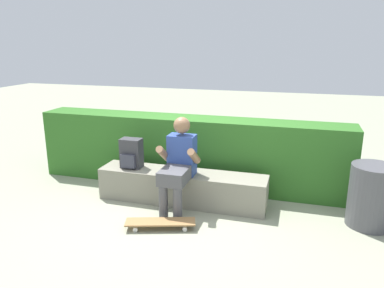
{
  "coord_description": "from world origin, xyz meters",
  "views": [
    {
      "loc": [
        1.43,
        -3.96,
        2.08
      ],
      "look_at": [
        0.13,
        0.41,
        0.81
      ],
      "focal_mm": 34.63,
      "sensor_mm": 36.0,
      "label": 1
    }
  ],
  "objects_px": {
    "backpack_on_bench": "(131,154)",
    "trash_bin": "(371,196)",
    "person_skater": "(179,162)",
    "skateboard_near_person": "(160,222)",
    "bench_main": "(182,187)"
  },
  "relations": [
    {
      "from": "backpack_on_bench",
      "to": "trash_bin",
      "type": "distance_m",
      "value": 3.01
    },
    {
      "from": "person_skater",
      "to": "trash_bin",
      "type": "bearing_deg",
      "value": 5.33
    },
    {
      "from": "skateboard_near_person",
      "to": "backpack_on_bench",
      "type": "xyz_separation_m",
      "value": [
        -0.7,
        0.76,
        0.54
      ]
    },
    {
      "from": "skateboard_near_person",
      "to": "person_skater",
      "type": "bearing_deg",
      "value": 85.97
    },
    {
      "from": "trash_bin",
      "to": "bench_main",
      "type": "bearing_deg",
      "value": -179.95
    },
    {
      "from": "person_skater",
      "to": "backpack_on_bench",
      "type": "height_order",
      "value": "person_skater"
    },
    {
      "from": "person_skater",
      "to": "trash_bin",
      "type": "xyz_separation_m",
      "value": [
        2.26,
        0.21,
        -0.26
      ]
    },
    {
      "from": "bench_main",
      "to": "person_skater",
      "type": "bearing_deg",
      "value": -82.97
    },
    {
      "from": "person_skater",
      "to": "bench_main",
      "type": "bearing_deg",
      "value": 97.03
    },
    {
      "from": "person_skater",
      "to": "trash_bin",
      "type": "relative_size",
      "value": 1.6
    },
    {
      "from": "bench_main",
      "to": "trash_bin",
      "type": "relative_size",
      "value": 3.04
    },
    {
      "from": "person_skater",
      "to": "backpack_on_bench",
      "type": "distance_m",
      "value": 0.77
    },
    {
      "from": "bench_main",
      "to": "backpack_on_bench",
      "type": "height_order",
      "value": "backpack_on_bench"
    },
    {
      "from": "skateboard_near_person",
      "to": "trash_bin",
      "type": "distance_m",
      "value": 2.44
    },
    {
      "from": "skateboard_near_person",
      "to": "backpack_on_bench",
      "type": "relative_size",
      "value": 2.06
    }
  ]
}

